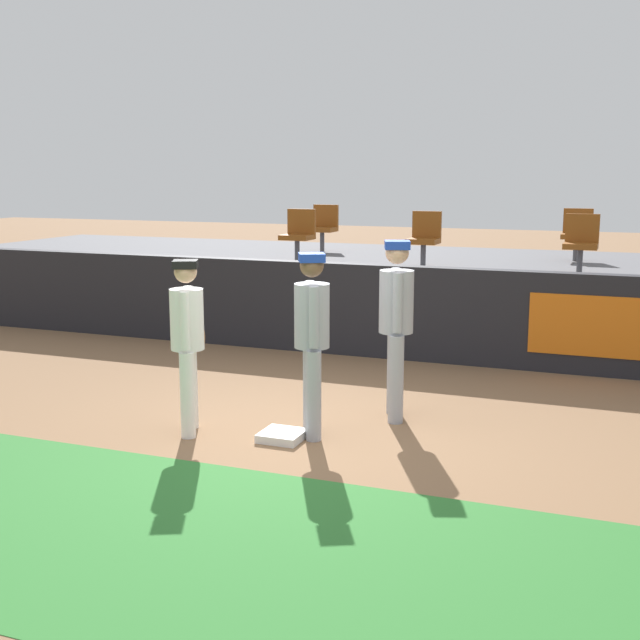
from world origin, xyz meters
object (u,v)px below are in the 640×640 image
object	(u,v)px
player_runner_visitor	(312,331)
seat_front_center	(425,236)
seat_back_left	(324,225)
player_fielder_home	(188,334)
player_coach_visitor	(396,317)
seat_front_right	(581,240)
seat_front_left	(299,232)
seat_back_right	(577,232)
first_base	(282,436)

from	to	relation	value
player_runner_visitor	seat_front_center	world-z (taller)	seat_front_center
player_runner_visitor	seat_back_left	xyz separation A→B (m)	(-2.48, 6.78, 0.55)
player_fielder_home	player_coach_visitor	xyz separation A→B (m)	(1.75, 1.19, 0.09)
player_fielder_home	seat_back_left	distance (m)	7.28
player_fielder_home	player_coach_visitor	world-z (taller)	player_coach_visitor
seat_front_center	seat_front_right	bearing A→B (deg)	0.01
player_coach_visitor	seat_front_left	size ratio (longest dim) A/B	2.20
seat_back_right	player_fielder_home	bearing A→B (deg)	-113.34
seat_front_left	player_coach_visitor	bearing A→B (deg)	-55.84
first_base	seat_front_center	size ratio (longest dim) A/B	0.48
player_fielder_home	seat_front_center	size ratio (longest dim) A/B	2.03
first_base	player_runner_visitor	bearing A→B (deg)	49.18
seat_front_right	seat_back_left	size ratio (longest dim) A/B	1.00
player_runner_visitor	seat_front_center	distance (m)	5.01
player_runner_visitor	seat_back_right	distance (m)	7.07
player_fielder_home	seat_front_right	distance (m)	6.28
player_coach_visitor	seat_back_left	xyz separation A→B (m)	(-3.08, 5.94, 0.51)
seat_front_right	seat_front_left	bearing A→B (deg)	180.00
seat_front_center	seat_back_right	bearing A→B (deg)	40.88
player_fielder_home	seat_back_right	xyz separation A→B (m)	(3.08, 7.13, 0.59)
player_fielder_home	seat_front_left	size ratio (longest dim) A/B	2.03
seat_front_center	seat_back_left	size ratio (longest dim) A/B	1.00
seat_front_center	player_coach_visitor	bearing A→B (deg)	-79.77
seat_front_right	first_base	bearing A→B (deg)	-113.96
player_coach_visitor	seat_front_right	bearing A→B (deg)	140.83
seat_front_right	seat_back_right	size ratio (longest dim) A/B	1.00
player_fielder_home	seat_back_left	bearing A→B (deg)	165.53
seat_front_right	seat_front_left	world-z (taller)	same
first_base	player_fielder_home	distance (m)	1.34
player_coach_visitor	player_runner_visitor	bearing A→B (deg)	-54.62
seat_back_right	seat_front_center	bearing A→B (deg)	-139.12
seat_back_left	seat_back_right	world-z (taller)	same
player_runner_visitor	player_coach_visitor	distance (m)	1.03
player_runner_visitor	seat_back_right	world-z (taller)	seat_back_right
first_base	player_fielder_home	world-z (taller)	player_fielder_home
player_coach_visitor	seat_front_center	world-z (taller)	seat_front_center
seat_front_center	seat_front_right	size ratio (longest dim) A/B	1.00
seat_back_left	seat_front_left	distance (m)	1.82
seat_back_right	seat_front_right	bearing A→B (deg)	-84.22
seat_back_left	seat_back_right	distance (m)	4.41
player_fielder_home	player_runner_visitor	xyz separation A→B (m)	(1.15, 0.36, 0.05)
seat_front_center	seat_front_left	world-z (taller)	same
first_base	seat_back_right	distance (m)	7.50
seat_back_left	player_runner_visitor	bearing A→B (deg)	-69.89
seat_front_right	seat_back_left	bearing A→B (deg)	158.59
player_fielder_home	seat_back_left	world-z (taller)	seat_back_left
seat_back_right	player_runner_visitor	bearing A→B (deg)	-105.88
seat_front_center	seat_front_left	distance (m)	2.06
first_base	player_fielder_home	size ratio (longest dim) A/B	0.23
seat_front_left	seat_back_left	bearing A→B (deg)	98.38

